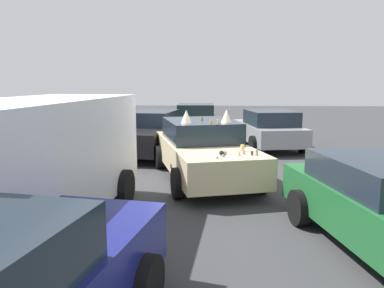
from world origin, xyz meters
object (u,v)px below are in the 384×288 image
parked_van_behind_right (34,159)px  parked_sedan_far_right (149,132)px  parked_sedan_behind_left (269,129)px  art_car_decorated (203,150)px  parked_sedan_far_left (76,127)px  parked_sedan_row_back_far (196,120)px

parked_van_behind_right → parked_sedan_far_right: size_ratio=1.14×
parked_sedan_behind_left → parked_sedan_far_right: bearing=96.1°
art_car_decorated → parked_van_behind_right: parked_van_behind_right is taller
parked_sedan_far_left → parked_sedan_far_right: (-1.03, -2.91, -0.04)m
art_car_decorated → parked_van_behind_right: size_ratio=0.94×
parked_sedan_row_back_far → art_car_decorated: bearing=-177.1°
art_car_decorated → parked_sedan_row_back_far: 7.88m
parked_sedan_row_back_far → parked_sedan_far_left: size_ratio=0.98×
art_car_decorated → parked_sedan_row_back_far: bearing=168.4°
art_car_decorated → parked_sedan_far_right: art_car_decorated is taller
parked_sedan_row_back_far → parked_sedan_far_left: (-3.42, 4.34, 0.04)m
parked_sedan_row_back_far → parked_sedan_behind_left: (-3.25, -2.83, -0.00)m
parked_sedan_behind_left → parked_sedan_row_back_far: bearing=31.3°
parked_sedan_far_left → parked_sedan_behind_left: (0.17, -7.17, -0.05)m
parked_van_behind_right → parked_sedan_far_left: (8.10, 2.25, -0.46)m
parked_van_behind_right → parked_sedan_row_back_far: bearing=-5.6°
parked_sedan_far_left → parked_sedan_behind_left: 7.17m
art_car_decorated → parked_sedan_far_left: art_car_decorated is taller
parked_sedan_behind_left → parked_sedan_far_left: bearing=81.6°
art_car_decorated → parked_sedan_behind_left: size_ratio=1.19×
parked_sedan_row_back_far → parked_sedan_far_right: bearing=161.2°
art_car_decorated → parked_sedan_far_right: (3.41, 1.96, -0.03)m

